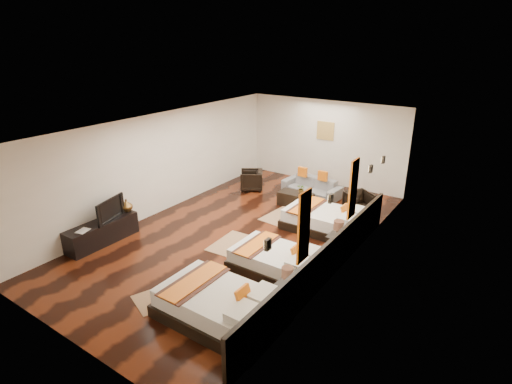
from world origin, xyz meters
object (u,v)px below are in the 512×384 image
Objects in this scene: bed_mid at (278,261)px; book at (79,230)px; tv at (107,209)px; armchair_left at (251,180)px; bed_near at (221,306)px; table_plant at (301,189)px; nightstand_a at (287,292)px; armchair_right at (359,203)px; tv_console at (102,232)px; figurine at (126,205)px; coffee_table at (296,199)px; nightstand_b at (337,243)px; sofa at (312,187)px; bed_far at (327,220)px.

book is (-4.19, -1.87, 0.31)m from bed_mid.
armchair_left is (0.84, 4.85, -0.50)m from tv.
table_plant is (-1.32, 5.40, 0.25)m from bed_near.
nightstand_a reaches higher than armchair_right.
armchair_left reaches higher than tv_console.
tv is at bearing -177.92° from nightstand_a.
bed_near is at bearing -18.64° from figurine.
tv_console reaches higher than coffee_table.
armchair_left is (-3.31, 5.68, 0.04)m from bed_near.
coffee_table is at bearing -46.29° from tv.
bed_mid is 2.70× the size of armchair_left.
nightstand_b is 2.83× the size of book.
tv_console is at bearing -90.00° from figurine.
bed_near is at bearing -71.71° from sofa.
figurine is at bearing -125.03° from coffee_table.
figurine is 0.32× the size of coffee_table.
bed_far is at bearing -33.88° from coffee_table.
tv reaches higher than book.
bed_far is 3.08× the size of armchair_right.
sofa is 1.88× the size of coffee_table.
bed_near is 5.52m from coffee_table.
nightstand_b reaches higher than bed_mid.
book is at bearing -117.45° from coffee_table.
nightstand_a is 4.86m from table_plant.
nightstand_a reaches higher than book.
bed_near is at bearing -126.58° from nightstand_a.
book is at bearing -156.03° from bed_mid.
bed_near is 1.25m from nightstand_a.
nightstand_b reaches higher than bed_near.
nightstand_a is 0.45× the size of tv_console.
table_plant is (0.14, 0.08, 0.34)m from coffee_table.
nightstand_a is at bearing -103.33° from tv.
table_plant is at bearing 115.22° from nightstand_a.
bed_near is at bearing -102.77° from nightstand_b.
armchair_right is at bearing 16.39° from coffee_table.
bed_near is 3.11× the size of armchair_left.
bed_far is 1.76m from coffee_table.
book reaches higher than sofa.
nightstand_b is (0.75, -1.04, 0.02)m from bed_far.
nightstand_a is at bearing -64.78° from table_plant.
armchair_right is at bearing 95.43° from nightstand_a.
bed_near is 2.74× the size of nightstand_a.
armchair_right is (4.49, 5.78, -0.25)m from book.
book is (-0.05, -0.78, -0.26)m from tv.
book is (-4.20, -4.28, 0.29)m from bed_far.
armchair_right is (0.29, 3.92, 0.06)m from bed_mid.
book is 0.42× the size of armchair_left.
armchair_right is 0.69× the size of coffee_table.
sofa is (-2.21, 5.36, -0.01)m from nightstand_a.
bed_far is at bearing 102.66° from nightstand_a.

